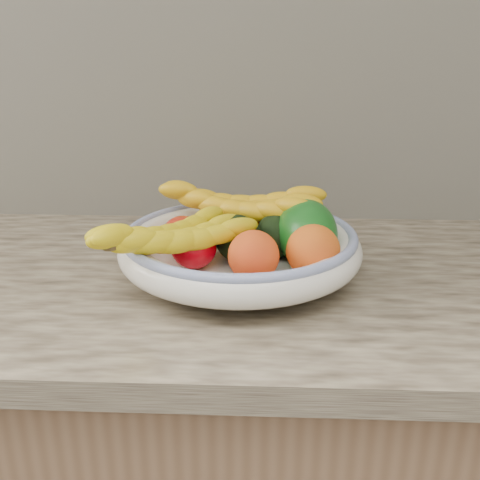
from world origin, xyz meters
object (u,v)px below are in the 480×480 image
Objects in this scene: green_mango at (306,232)px; banana_bunch_front at (172,241)px; fruit_bowl at (240,247)px; banana_bunch_back at (237,209)px.

banana_bunch_front is at bearing -171.90° from green_mango.
fruit_bowl is at bearing -5.93° from banana_bunch_front.
banana_bunch_back is 0.18m from banana_bunch_front.
banana_bunch_back is at bearing 133.42° from green_mango.
banana_bunch_back reaches higher than fruit_bowl.
banana_bunch_front is at bearing -143.82° from fruit_bowl.
banana_bunch_front is (-0.10, -0.07, 0.03)m from fruit_bowl.
fruit_bowl is 1.26× the size of banana_bunch_back.
green_mango is at bearing -1.55° from fruit_bowl.
fruit_bowl is 1.41× the size of banana_bunch_front.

